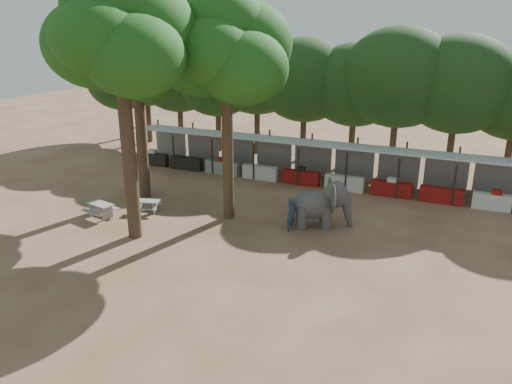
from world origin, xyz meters
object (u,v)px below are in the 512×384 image
at_px(yard_tree_back, 225,49).
at_px(elephant, 321,204).
at_px(yard_tree_center, 119,35).
at_px(picnic_table_near, 101,208).
at_px(handler, 292,214).
at_px(picnic_table_far, 147,204).
at_px(yard_tree_left, 135,52).

relative_size(yard_tree_back, elephant, 3.53).
distance_m(yard_tree_center, picnic_table_near, 9.29).
bearing_deg(elephant, handler, -160.57).
relative_size(elephant, picnic_table_far, 2.02).
bearing_deg(yard_tree_back, picnic_table_far, -163.32).
bearing_deg(handler, yard_tree_back, 88.60).
height_order(yard_tree_center, picnic_table_far, yard_tree_center).
bearing_deg(yard_tree_back, yard_tree_center, -126.86).
bearing_deg(elephant, yard_tree_left, 154.01).
xyz_separation_m(elephant, picnic_table_far, (-9.15, -1.85, -0.77)).
distance_m(yard_tree_left, yard_tree_center, 5.92).
bearing_deg(yard_tree_center, elephant, 30.11).
distance_m(yard_tree_center, yard_tree_back, 5.04).
relative_size(yard_tree_left, handler, 6.40).
relative_size(yard_tree_back, handler, 6.60).
bearing_deg(picnic_table_near, elephant, 30.12).
xyz_separation_m(picnic_table_near, picnic_table_far, (1.78, 1.60, -0.07)).
bearing_deg(picnic_table_far, yard_tree_center, -80.47).
bearing_deg(picnic_table_near, yard_tree_center, -7.77).
bearing_deg(yard_tree_center, handler, 27.39).
distance_m(elephant, picnic_table_far, 9.36).
bearing_deg(yard_tree_left, elephant, -2.23).
distance_m(yard_tree_center, picnic_table_far, 9.27).
relative_size(yard_tree_back, picnic_table_near, 6.35).
xyz_separation_m(yard_tree_left, handler, (9.73, -1.51, -7.34)).
xyz_separation_m(elephant, handler, (-1.16, -1.09, -0.34)).
bearing_deg(yard_tree_back, elephant, 6.71).
relative_size(yard_tree_center, picnic_table_near, 6.73).
relative_size(handler, picnic_table_near, 0.96).
bearing_deg(handler, picnic_table_near, 110.00).
height_order(elephant, handler, elephant).
xyz_separation_m(yard_tree_left, picnic_table_near, (-0.04, -3.87, -7.70)).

